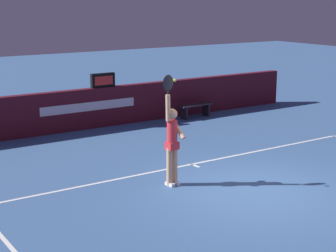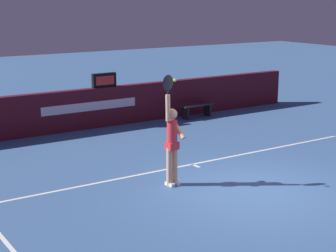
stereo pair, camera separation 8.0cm
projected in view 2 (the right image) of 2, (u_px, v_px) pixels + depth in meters
The scene contains 7 objects.
ground_plane at pixel (254, 191), 11.73m from camera, with size 60.00×60.00×0.00m, color #3B5F91.
court_lines at pixel (269, 197), 11.37m from camera, with size 10.49×5.54×0.00m.
back_wall at pixel (102, 107), 17.45m from camera, with size 14.97×0.27×1.25m.
speed_display at pixel (104, 80), 17.30m from camera, with size 0.79×0.15×0.44m.
tennis_player at pixel (172, 140), 11.86m from camera, with size 0.45×0.46×2.44m.
tennis_ball at pixel (175, 80), 11.37m from camera, with size 0.07×0.07×0.07m.
courtside_bench_near at pixel (197, 108), 18.80m from camera, with size 1.33×0.46×0.46m.
Camera 2 is at (-7.60, -8.31, 4.00)m, focal length 59.09 mm.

